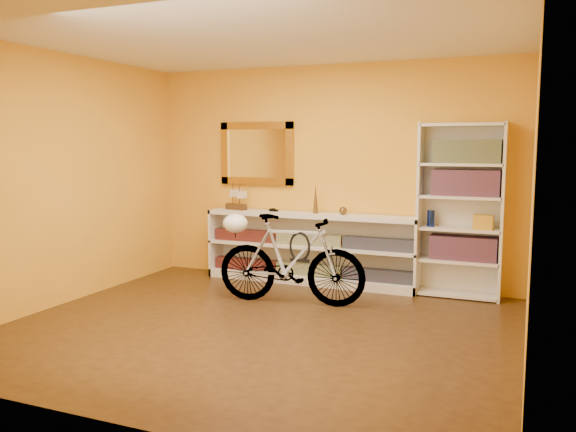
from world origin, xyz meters
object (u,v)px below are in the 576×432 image
at_px(helmet, 235,223).
at_px(bookcase, 460,211).
at_px(bicycle, 291,260).
at_px(console_unit, 310,248).

bearing_deg(helmet, bookcase, 25.50).
distance_m(bicycle, helmet, 0.71).
bearing_deg(console_unit, bookcase, 0.83).
bearing_deg(helmet, bicycle, 6.97).
relative_size(console_unit, helmet, 9.72).
xyz_separation_m(bookcase, helmet, (-2.19, -1.04, -0.12)).
height_order(bookcase, bicycle, bookcase).
xyz_separation_m(bookcase, bicycle, (-1.58, -0.97, -0.48)).
height_order(console_unit, helmet, helmet).
height_order(console_unit, bicycle, bicycle).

